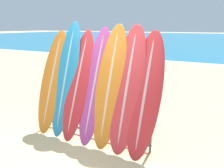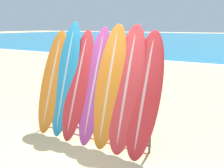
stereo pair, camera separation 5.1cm
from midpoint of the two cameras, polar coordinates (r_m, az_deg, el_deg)
ground_plane at (r=4.04m, az=-7.50°, el=-16.90°), size 160.00×160.00×0.00m
ocean_water at (r=42.84m, az=25.43°, el=10.65°), size 120.00×60.00×0.01m
surfboard_rack at (r=4.23m, az=-4.74°, el=-7.99°), size 2.34×0.04×0.88m
surfboard_slot_0 at (r=4.66m, az=-14.97°, el=0.80°), size 0.57×0.86×2.05m
surfboard_slot_1 at (r=4.45m, az=-11.63°, el=1.53°), size 0.50×0.86×2.23m
surfboard_slot_2 at (r=4.27m, az=-8.57°, el=0.01°), size 0.51×0.94×2.07m
surfboard_slot_3 at (r=4.08m, az=-4.27°, el=-0.17°), size 0.49×0.91×2.12m
surfboard_slot_4 at (r=3.90m, az=-0.34°, el=-0.41°), size 0.56×0.86×2.17m
surfboard_slot_5 at (r=3.77m, az=4.27°, el=-1.04°), size 0.58×0.90×2.17m
surfboard_slot_6 at (r=3.66m, az=8.91°, el=-2.49°), size 0.56×0.92×2.07m
person_near_water at (r=7.55m, az=-6.26°, el=4.98°), size 0.26×0.20×1.52m
person_mid_beach at (r=6.29m, az=1.60°, el=3.61°), size 0.27×0.22×1.63m
person_far_left at (r=8.56m, az=-1.45°, el=6.82°), size 0.28×0.28×1.68m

